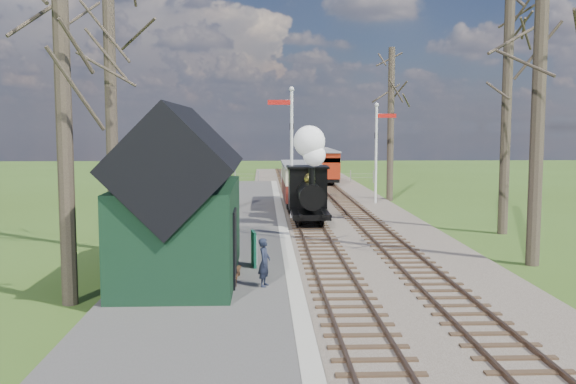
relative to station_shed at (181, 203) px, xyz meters
name	(u,v)px	position (x,y,z in m)	size (l,w,h in m)	color
ground	(356,326)	(4.30, -4.00, -2.27)	(140.00, 140.00, 0.00)	#39541A
distant_hills	(291,293)	(5.70, 60.38, -18.47)	(114.40, 48.00, 22.02)	#385B23
ballast_bed	(322,204)	(5.60, 18.00, -2.22)	(8.00, 60.00, 0.10)	brown
track_near	(299,203)	(4.30, 18.00, -2.17)	(1.60, 60.00, 0.15)	brown
track_far	(345,203)	(6.90, 18.00, -2.17)	(1.60, 60.00, 0.15)	brown
platform	(229,226)	(0.80, 10.00, -2.17)	(5.00, 44.00, 0.20)	#474442
coping_strip	(282,225)	(3.10, 10.00, -2.16)	(0.40, 44.00, 0.21)	#B2AD9E
station_shed	(181,203)	(0.00, 0.00, 0.00)	(3.25, 6.30, 4.78)	black
semaphore_near	(290,143)	(3.53, 12.00, 1.35)	(1.22, 0.24, 6.22)	silver
semaphore_far	(377,145)	(8.67, 18.00, 1.08)	(1.22, 0.24, 5.72)	silver
bare_trees	(354,104)	(5.63, 6.10, 2.94)	(15.51, 22.39, 12.00)	#382D23
fence_line	(293,176)	(4.60, 32.00, -1.72)	(12.60, 0.08, 1.00)	slate
locomotive	(309,182)	(4.29, 10.29, -0.30)	(1.69, 3.95, 4.23)	black
coach	(301,182)	(4.30, 16.35, -0.83)	(1.98, 6.77, 2.08)	black
red_carriage_a	(324,166)	(6.90, 30.54, -0.82)	(1.98, 4.91, 2.09)	black
red_carriage_b	(318,162)	(6.90, 36.04, -0.82)	(1.98, 4.91, 2.09)	black
sign_board	(254,249)	(1.99, 1.30, -1.54)	(0.19, 0.73, 1.06)	#104D37
bench	(228,267)	(1.30, -0.51, -1.69)	(0.47, 1.44, 0.81)	#432A18
person	(264,262)	(2.30, -1.17, -1.43)	(0.46, 0.31, 1.27)	#1B2030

